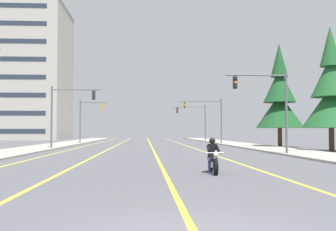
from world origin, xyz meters
name	(u,v)px	position (x,y,z in m)	size (l,w,h in m)	color
lane_stripe_center	(151,145)	(0.08, 45.00, 0.00)	(0.16, 100.00, 0.01)	yellow
lane_stripe_left	(117,145)	(-4.19, 45.00, 0.00)	(0.16, 100.00, 0.01)	yellow
lane_stripe_right	(185,145)	(4.33, 45.00, 0.00)	(0.16, 100.00, 0.01)	yellow
lane_stripe_far_left	(88,145)	(-7.72, 45.00, 0.00)	(0.16, 100.00, 0.01)	yellow
sidewalk_kerb_right	(250,146)	(11.36, 40.00, 0.07)	(4.40, 110.00, 0.14)	#9E998E
sidewalk_kerb_left	(49,146)	(-11.36, 40.00, 0.07)	(4.40, 110.00, 0.14)	#9E998E
motorcycle_with_rider	(213,159)	(2.07, 10.15, 0.59)	(0.70, 2.19, 1.46)	black
traffic_signal_near_right	(269,99)	(8.39, 22.90, 4.08)	(4.60, 0.41, 6.20)	#56565B
traffic_signal_near_left	(66,107)	(-8.48, 34.23, 4.10)	(4.95, 0.47, 6.20)	#56565B
traffic_signal_mid_right	(208,113)	(7.95, 48.59, 4.16)	(6.00, 0.37, 6.20)	#56565B
traffic_signal_mid_left	(88,115)	(-8.79, 52.08, 4.03)	(3.80, 0.37, 6.20)	#56565B
traffic_signal_far_right	(196,117)	(7.86, 61.96, 4.14)	(5.63, 0.39, 6.20)	#56565B
conifer_tree_right_verge_near	(331,93)	(15.47, 28.05, 5.04)	(4.99, 4.99, 10.99)	#423023
conifer_tree_right_verge_far	(280,99)	(14.05, 37.41, 5.23)	(5.19, 5.19, 11.42)	#423023
apartment_building_far_left_block	(4,73)	(-31.37, 84.38, 14.42)	(27.06, 18.85, 28.84)	#B2ADA3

